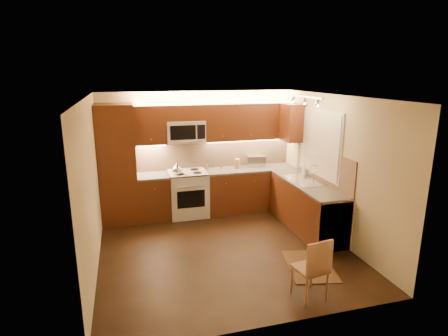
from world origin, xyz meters
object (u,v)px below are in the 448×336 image
object	(u,v)px
kettle	(177,169)
soap_bottle	(304,170)
stove	(188,194)
dining_chair	(310,267)
sink	(304,177)
microwave	(185,131)
toaster_oven	(256,161)
knife_block	(237,163)

from	to	relation	value
kettle	soap_bottle	bearing A→B (deg)	-17.60
stove	dining_chair	xyz separation A→B (m)	(1.01, -3.26, -0.04)
sink	microwave	bearing A→B (deg)	147.79
toaster_oven	dining_chair	bearing A→B (deg)	-86.85
kettle	toaster_oven	xyz separation A→B (m)	(1.76, 0.33, -0.02)
microwave	toaster_oven	distance (m)	1.68
stove	toaster_oven	xyz separation A→B (m)	(1.53, 0.18, 0.56)
microwave	toaster_oven	world-z (taller)	microwave
dining_chair	knife_block	bearing A→B (deg)	79.86
sink	soap_bottle	distance (m)	0.42
kettle	knife_block	bearing A→B (deg)	7.97
microwave	kettle	xyz separation A→B (m)	(-0.23, -0.29, -0.68)
kettle	toaster_oven	size ratio (longest dim) A/B	0.62
knife_block	dining_chair	world-z (taller)	knife_block
soap_bottle	microwave	bearing A→B (deg)	137.37
microwave	dining_chair	distance (m)	3.77
microwave	knife_block	world-z (taller)	microwave
stove	soap_bottle	world-z (taller)	soap_bottle
sink	toaster_oven	xyz separation A→B (m)	(-0.47, 1.30, 0.04)
sink	knife_block	distance (m)	1.55
soap_bottle	dining_chair	xyz separation A→B (m)	(-1.19, -2.51, -0.57)
stove	microwave	distance (m)	1.27
kettle	knife_block	size ratio (longest dim) A/B	1.22
sink	kettle	bearing A→B (deg)	156.47
knife_block	toaster_oven	bearing A→B (deg)	30.87
microwave	kettle	size ratio (longest dim) A/B	3.15
microwave	soap_bottle	xyz separation A→B (m)	(2.20, -0.89, -0.73)
stove	toaster_oven	size ratio (longest dim) A/B	2.38
stove	microwave	xyz separation A→B (m)	(0.00, 0.14, 1.26)
microwave	soap_bottle	bearing A→B (deg)	-21.96
soap_bottle	sink	bearing A→B (deg)	-139.04
microwave	knife_block	distance (m)	1.30
microwave	knife_block	xyz separation A→B (m)	(1.09, -0.01, -0.72)
soap_bottle	dining_chair	size ratio (longest dim) A/B	0.22
microwave	soap_bottle	size ratio (longest dim) A/B	4.02
knife_block	dining_chair	size ratio (longest dim) A/B	0.23
knife_block	soap_bottle	size ratio (longest dim) A/B	1.04
stove	kettle	distance (m)	0.64
sink	dining_chair	distance (m)	2.42
stove	dining_chair	size ratio (longest dim) A/B	1.08
sink	knife_block	xyz separation A→B (m)	(-0.91, 1.25, 0.02)
toaster_oven	knife_block	world-z (taller)	toaster_oven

